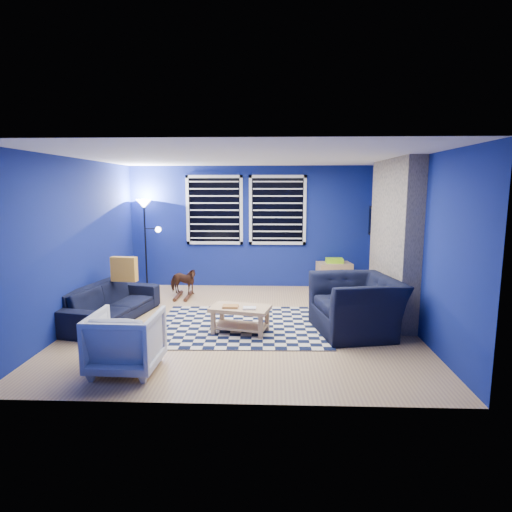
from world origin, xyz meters
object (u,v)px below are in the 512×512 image
(armchair_bent, at_px, (126,341))
(floor_lamp, at_px, (145,216))
(armchair_big, at_px, (356,305))
(tv, at_px, (376,222))
(rocking_horse, at_px, (183,281))
(coffee_table, at_px, (240,314))
(cabinet, at_px, (334,276))
(sofa, at_px, (110,303))

(armchair_bent, height_order, floor_lamp, floor_lamp)
(armchair_big, bearing_deg, tv, 150.41)
(rocking_horse, height_order, coffee_table, rocking_horse)
(coffee_table, relative_size, cabinet, 1.26)
(armchair_big, height_order, cabinet, armchair_big)
(armchair_big, relative_size, armchair_bent, 1.62)
(rocking_horse, height_order, floor_lamp, floor_lamp)
(armchair_big, distance_m, rocking_horse, 3.41)
(sofa, distance_m, armchair_big, 3.77)
(armchair_bent, relative_size, coffee_table, 0.84)
(armchair_bent, xyz_separation_m, coffee_table, (1.20, 1.29, -0.06))
(tv, xyz_separation_m, cabinet, (-0.74, 0.25, -1.11))
(sofa, relative_size, armchair_big, 1.57)
(armchair_big, xyz_separation_m, rocking_horse, (-2.88, 1.83, -0.08))
(armchair_big, bearing_deg, cabinet, 167.71)
(armchair_bent, xyz_separation_m, rocking_horse, (-0.03, 3.23, -0.02))
(sofa, relative_size, cabinet, 2.69)
(floor_lamp, bearing_deg, cabinet, 0.05)
(rocking_horse, distance_m, floor_lamp, 1.67)
(armchair_big, relative_size, coffee_table, 1.36)
(tv, height_order, cabinet, tv)
(coffee_table, bearing_deg, tv, 45.34)
(rocking_horse, distance_m, coffee_table, 2.29)
(tv, relative_size, floor_lamp, 0.55)
(cabinet, bearing_deg, armchair_bent, -133.84)
(tv, bearing_deg, armchair_bent, -134.05)
(coffee_table, distance_m, cabinet, 3.22)
(floor_lamp, bearing_deg, rocking_horse, -41.18)
(sofa, bearing_deg, rocking_horse, -19.35)
(coffee_table, xyz_separation_m, floor_lamp, (-2.13, 2.73, 1.21))
(tv, xyz_separation_m, coffee_table, (-2.45, -2.48, -1.12))
(sofa, height_order, rocking_horse, rocking_horse)
(sofa, bearing_deg, tv, -54.77)
(tv, height_order, rocking_horse, tv)
(armchair_bent, relative_size, cabinet, 1.06)
(sofa, distance_m, floor_lamp, 2.51)
(tv, xyz_separation_m, floor_lamp, (-4.58, 0.25, 0.09))
(tv, height_order, sofa, tv)
(armchair_big, xyz_separation_m, cabinet, (0.06, 2.62, -0.11))
(sofa, bearing_deg, cabinet, -47.95)
(coffee_table, bearing_deg, rocking_horse, 122.32)
(armchair_bent, distance_m, floor_lamp, 4.28)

